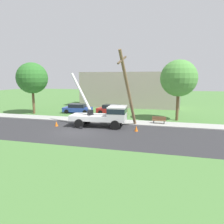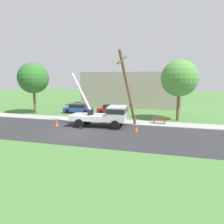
{
  "view_description": "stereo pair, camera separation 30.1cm",
  "coord_description": "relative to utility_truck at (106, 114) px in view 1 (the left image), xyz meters",
  "views": [
    {
      "loc": [
        8.93,
        -19.5,
        5.48
      ],
      "look_at": [
        2.99,
        2.88,
        1.69
      ],
      "focal_mm": 34.23,
      "sensor_mm": 36.0,
      "label": 1
    },
    {
      "loc": [
        9.22,
        -19.42,
        5.48
      ],
      "look_at": [
        2.99,
        2.88,
        1.69
      ],
      "focal_mm": 34.23,
      "sensor_mm": 36.0,
      "label": 2
    }
  ],
  "objects": [
    {
      "name": "leaning_utility_pole",
      "position": [
        2.46,
        0.02,
        2.8
      ],
      "size": [
        1.45,
        4.3,
        8.26
      ],
      "color": "brown",
      "rests_on": "ground"
    },
    {
      "name": "traffic_cone_ahead",
      "position": [
        3.6,
        -1.17,
        -1.13
      ],
      "size": [
        0.36,
        0.36,
        0.56
      ],
      "primitive_type": "cone",
      "color": "orange",
      "rests_on": "ground"
    },
    {
      "name": "roadside_tree_far",
      "position": [
        -13.02,
        5.53,
        3.93
      ],
      "size": [
        4.57,
        4.57,
        7.64
      ],
      "color": "brown",
      "rests_on": "ground"
    },
    {
      "name": "road_asphalt",
      "position": [
        -2.28,
        -2.87,
        -1.4
      ],
      "size": [
        80.0,
        8.79,
        0.01
      ],
      "primitive_type": "cube",
      "color": "#2B2B2D",
      "rests_on": "ground"
    },
    {
      "name": "parked_sedan_blue",
      "position": [
        -6.85,
        7.75,
        -0.7
      ],
      "size": [
        4.52,
        2.22,
        1.42
      ],
      "color": "#263F99",
      "rests_on": "ground"
    },
    {
      "name": "ground_plane",
      "position": [
        -2.28,
        9.13,
        -1.41
      ],
      "size": [
        120.0,
        120.0,
        0.0
      ],
      "primitive_type": "plane",
      "color": "#477538"
    },
    {
      "name": "traffic_cone_behind",
      "position": [
        -5.47,
        -1.22,
        -1.13
      ],
      "size": [
        0.36,
        0.36,
        0.56
      ],
      "primitive_type": "cone",
      "color": "orange",
      "rests_on": "ground"
    },
    {
      "name": "roadside_tree_near",
      "position": [
        7.8,
        5.75,
        3.93
      ],
      "size": [
        4.57,
        4.57,
        7.65
      ],
      "color": "brown",
      "rests_on": "ground"
    },
    {
      "name": "sidewalk_strip",
      "position": [
        -2.28,
        2.79,
        -1.36
      ],
      "size": [
        80.0,
        2.52,
        0.1
      ],
      "primitive_type": "cube",
      "color": "#9E9E99",
      "rests_on": "ground"
    },
    {
      "name": "parked_sedan_red",
      "position": [
        -1.51,
        8.16,
        -0.7
      ],
      "size": [
        4.54,
        2.27,
        1.42
      ],
      "color": "#B21E1E",
      "rests_on": "ground"
    },
    {
      "name": "utility_truck",
      "position": [
        0.0,
        0.0,
        0.0
      ],
      "size": [
        6.92,
        3.21,
        5.98
      ],
      "color": "silver",
      "rests_on": "ground"
    },
    {
      "name": "park_bench",
      "position": [
        5.69,
        2.85,
        -0.95
      ],
      "size": [
        1.6,
        0.45,
        0.9
      ],
      "color": "brown",
      "rests_on": "ground"
    },
    {
      "name": "lowrise_building_backdrop",
      "position": [
        -0.43,
        17.5,
        1.79
      ],
      "size": [
        18.0,
        6.0,
        6.4
      ],
      "primitive_type": "cube",
      "color": "#A5998C",
      "rests_on": "ground"
    }
  ]
}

